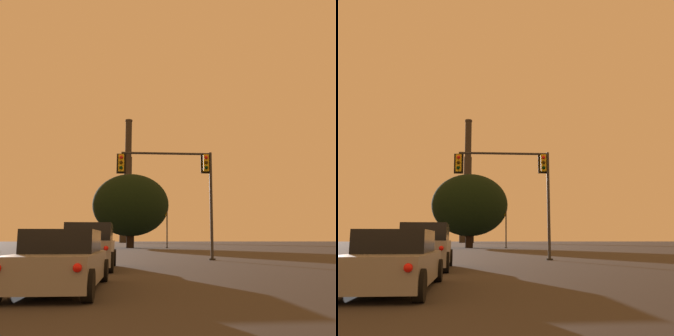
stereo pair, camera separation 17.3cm
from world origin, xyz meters
The scene contains 6 objects.
suv_center_lane_front centered at (-0.31, 15.81, 0.90)m, with size 2.26×4.96×1.86m.
sedan_center_lane_second centered at (-0.13, 8.93, 0.67)m, with size 2.01×4.72×1.43m.
traffic_light_far_right centered at (5.71, 57.43, 3.90)m, with size 0.78×0.50×5.95m.
traffic_light_overhead_right centered at (4.20, 22.73, 5.02)m, with size 6.00×0.50×6.55m.
smokestack centered at (-3.31, 164.25, 20.62)m, with size 6.10×6.10×52.61m.
treeline_far_right centered at (0.42, 58.76, 6.37)m, with size 11.50×10.35×11.07m.
Camera 2 is at (1.90, -0.95, 1.18)m, focal length 42.00 mm.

